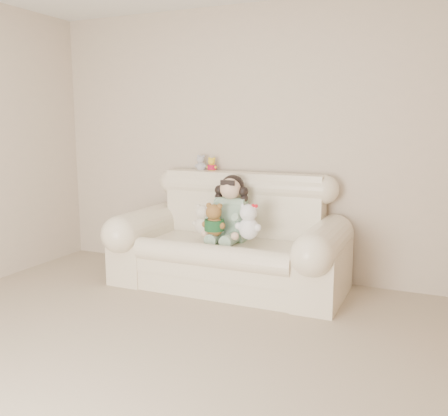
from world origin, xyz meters
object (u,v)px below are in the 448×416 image
seated_child (231,207)px  white_cat (249,218)px  cream_teddy (203,217)px  sofa (228,232)px  brown_teddy (214,217)px

seated_child → white_cat: size_ratio=1.65×
white_cat → cream_teddy: 0.44m
white_cat → cream_teddy: size_ratio=1.15×
seated_child → sofa: bearing=-83.5°
brown_teddy → white_cat: 0.32m
seated_child → cream_teddy: seated_child is taller
cream_teddy → white_cat: bearing=-11.4°
sofa → cream_teddy: 0.27m
seated_child → white_cat: (0.26, -0.21, -0.04)m
sofa → seated_child: seated_child is taller
seated_child → cream_teddy: (-0.18, -0.21, -0.06)m
seated_child → white_cat: 0.33m
seated_child → brown_teddy: 0.25m
seated_child → cream_teddy: 0.28m
brown_teddy → cream_teddy: (-0.12, 0.03, -0.01)m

